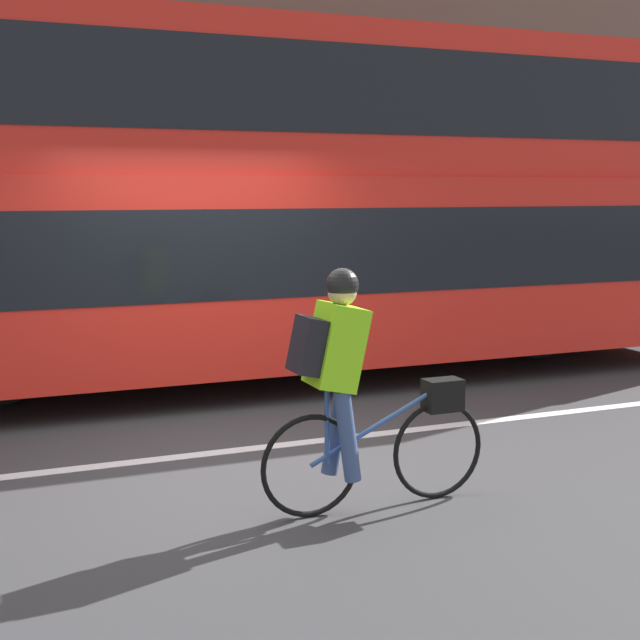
% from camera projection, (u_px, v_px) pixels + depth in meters
% --- Properties ---
extents(ground_plane, '(80.00, 80.00, 0.00)m').
position_uv_depth(ground_plane, '(249.00, 458.00, 7.07)').
color(ground_plane, '#38383A').
extents(road_center_line, '(50.00, 0.14, 0.01)m').
position_uv_depth(road_center_line, '(240.00, 450.00, 7.29)').
color(road_center_line, silver).
rests_on(road_center_line, ground_plane).
extents(sidewalk_curb, '(60.00, 2.17, 0.12)m').
position_uv_depth(sidewalk_curb, '(121.00, 340.00, 12.29)').
color(sidewalk_curb, '#A8A399').
rests_on(sidewalk_curb, ground_plane).
extents(building_facade, '(60.00, 0.30, 6.96)m').
position_uv_depth(building_facade, '(98.00, 95.00, 12.93)').
color(building_facade, brown).
rests_on(building_facade, ground_plane).
extents(bus, '(10.35, 2.60, 3.77)m').
position_uv_depth(bus, '(298.00, 191.00, 9.85)').
color(bus, black).
rests_on(bus, ground_plane).
extents(cyclist_on_bike, '(1.63, 0.32, 1.62)m').
position_uv_depth(cyclist_on_bike, '(353.00, 382.00, 5.80)').
color(cyclist_on_bike, black).
rests_on(cyclist_on_bike, ground_plane).
extents(street_sign_post, '(0.36, 0.09, 2.73)m').
position_uv_depth(street_sign_post, '(316.00, 223.00, 13.05)').
color(street_sign_post, '#59595B').
rests_on(street_sign_post, sidewalk_curb).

